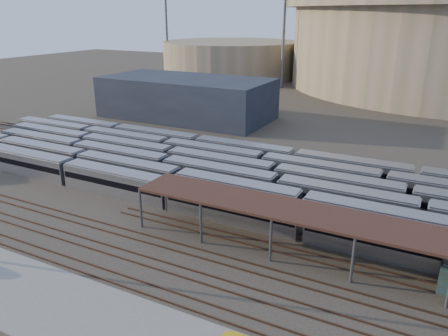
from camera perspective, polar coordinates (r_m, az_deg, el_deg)
ground at (r=50.87m, az=-4.30°, el=-10.18°), size 420.00×420.00×0.00m
apron at (r=44.16m, az=-20.92°, el=-16.58°), size 50.00×9.00×0.20m
subway_trains at (r=65.66m, az=2.76°, el=-1.29°), size 125.85×23.90×3.60m
inspection_shed at (r=46.04m, az=22.73°, el=-8.14°), size 60.30×6.00×5.30m
empty_tracks at (r=47.28m, az=-7.55°, el=-12.70°), size 170.00×9.62×0.18m
secondary_arena at (r=187.92m, az=0.93°, el=14.10°), size 56.00×56.00×14.00m
service_building at (r=111.20m, az=-4.94°, el=9.11°), size 42.00×20.00×10.00m
floodlight_0 at (r=156.82m, az=7.84°, el=17.82°), size 4.00×1.00×38.40m
floodlight_1 at (r=191.21m, az=-7.54°, el=18.14°), size 4.00×1.00×38.40m
floodlight_3 at (r=200.19m, az=18.67°, el=17.39°), size 4.00×1.00×38.40m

